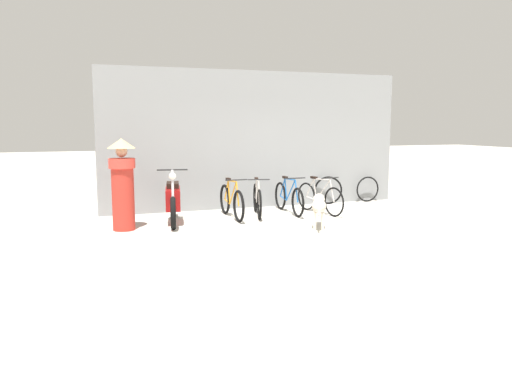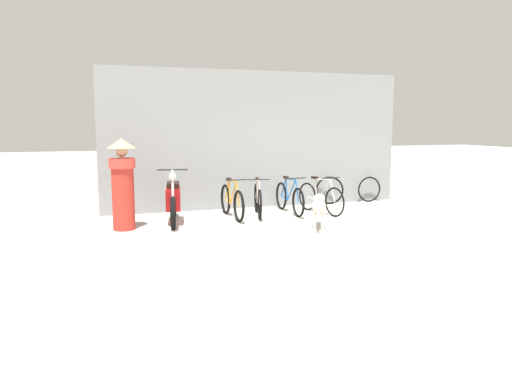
% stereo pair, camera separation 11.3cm
% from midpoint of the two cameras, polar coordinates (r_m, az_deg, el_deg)
% --- Properties ---
extents(ground_plane, '(60.00, 60.00, 0.00)m').
position_cam_midpoint_polar(ground_plane, '(9.21, 6.85, -4.62)').
color(ground_plane, '#B7B2A5').
extents(shop_wall_back, '(7.27, 0.20, 3.19)m').
position_cam_midpoint_polar(shop_wall_back, '(11.81, 0.47, 5.98)').
color(shop_wall_back, gray).
rests_on(shop_wall_back, ground).
extents(bicycle_0, '(0.46, 1.66, 0.86)m').
position_cam_midpoint_polar(bicycle_0, '(10.50, -2.47, -1.10)').
color(bicycle_0, black).
rests_on(bicycle_0, ground).
extents(bicycle_1, '(0.55, 1.59, 0.83)m').
position_cam_midpoint_polar(bicycle_1, '(10.77, 0.51, -0.89)').
color(bicycle_1, black).
rests_on(bicycle_1, ground).
extents(bicycle_2, '(0.46, 1.67, 0.83)m').
position_cam_midpoint_polar(bicycle_2, '(11.08, 4.13, -0.68)').
color(bicycle_2, black).
rests_on(bicycle_2, ground).
extents(bicycle_3, '(0.48, 1.58, 0.83)m').
position_cam_midpoint_polar(bicycle_3, '(11.12, 7.66, -0.67)').
color(bicycle_3, black).
rests_on(bicycle_3, ground).
extents(motorcycle, '(0.58, 1.89, 1.12)m').
position_cam_midpoint_polar(motorcycle, '(10.08, -9.12, -0.97)').
color(motorcycle, black).
rests_on(motorcycle, ground).
extents(stray_dog, '(0.58, 1.00, 0.62)m').
position_cam_midpoint_polar(stray_dog, '(9.54, 7.53, -1.59)').
color(stray_dog, beige).
rests_on(stray_dog, ground).
extents(person_in_robes, '(0.71, 0.71, 1.71)m').
position_cam_midpoint_polar(person_in_robes, '(9.56, -14.67, 1.16)').
color(person_in_robes, '#B72D23').
rests_on(person_in_robes, ground).
extents(spare_tire_left, '(0.65, 0.04, 0.65)m').
position_cam_midpoint_polar(spare_tire_left, '(12.97, 13.06, 0.30)').
color(spare_tire_left, black).
rests_on(spare_tire_left, ground).
extents(spare_tire_right, '(0.67, 0.27, 0.69)m').
position_cam_midpoint_polar(spare_tire_right, '(12.40, 8.67, 0.19)').
color(spare_tire_right, black).
rests_on(spare_tire_right, ground).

